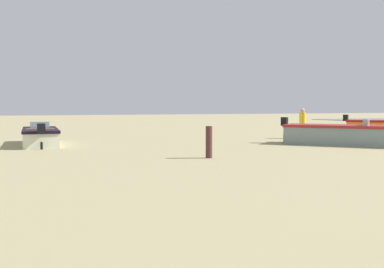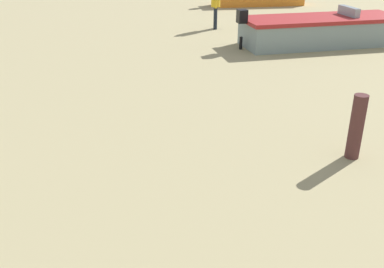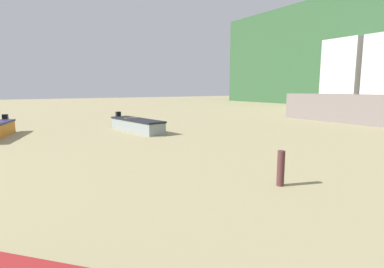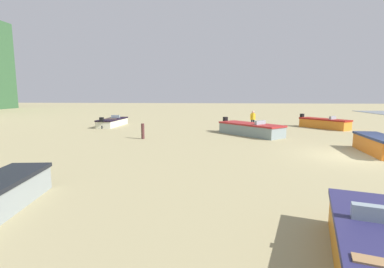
{
  "view_description": "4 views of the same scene",
  "coord_description": "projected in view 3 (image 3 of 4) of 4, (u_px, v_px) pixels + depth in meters",
  "views": [
    {
      "loc": [
        -9.22,
        17.98,
        1.76
      ],
      "look_at": [
        4.77,
        12.48,
        0.83
      ],
      "focal_mm": 42.63,
      "sensor_mm": 36.0,
      "label": 1
    },
    {
      "loc": [
        4.0,
        18.68,
        3.35
      ],
      "look_at": [
        6.97,
        13.32,
        0.52
      ],
      "focal_mm": 40.86,
      "sensor_mm": 36.0,
      "label": 2
    },
    {
      "loc": [
        10.88,
        4.92,
        2.93
      ],
      "look_at": [
        0.63,
        11.3,
        1.09
      ],
      "focal_mm": 28.35,
      "sensor_mm": 36.0,
      "label": 3
    },
    {
      "loc": [
        -14.72,
        6.77,
        3.15
      ],
      "look_at": [
        -1.05,
        7.91,
        1.21
      ],
      "focal_mm": 26.84,
      "sensor_mm": 36.0,
      "label": 4
    }
  ],
  "objects": [
    {
      "name": "mooring_post_mid_beach",
      "position": [
        281.0,
        168.0,
        9.09
      ],
      "size": [
        0.23,
        0.23,
        1.08
      ],
      "primitive_type": "cylinder",
      "color": "#4D2A29",
      "rests_on": "ground"
    },
    {
      "name": "boat_grey_3",
      "position": [
        137.0,
        125.0,
        20.6
      ],
      "size": [
        5.62,
        1.97,
        1.18
      ],
      "rotation": [
        0.0,
        0.0,
        4.84
      ],
      "color": "gray",
      "rests_on": "ground"
    },
    {
      "name": "townhouse_far_left",
      "position": [
        348.0,
        75.0,
        42.78
      ],
      "size": [
        5.15,
        5.34,
        9.6
      ],
      "primitive_type": "cube",
      "color": "beige",
      "rests_on": "ground"
    },
    {
      "name": "harbor_pier",
      "position": [
        368.0,
        110.0,
        24.5
      ],
      "size": [
        14.72,
        2.4,
        2.39
      ],
      "primitive_type": "cube",
      "color": "slate",
      "rests_on": "ground"
    }
  ]
}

